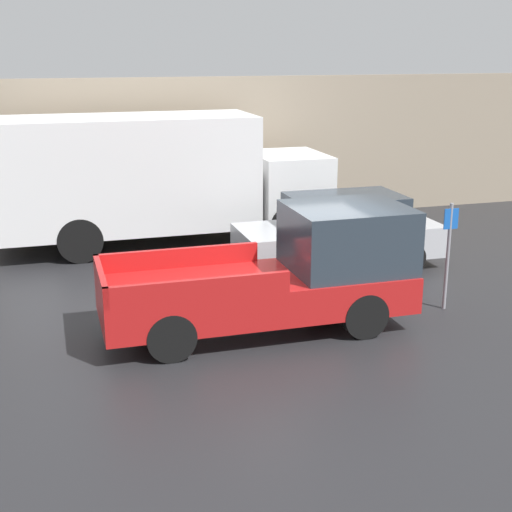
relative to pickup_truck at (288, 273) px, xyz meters
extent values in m
plane|color=#232326|center=(0.44, 0.27, -1.03)|extent=(60.00, 60.00, 0.00)
cube|color=gray|center=(0.44, 8.54, 1.06)|extent=(28.00, 0.15, 4.19)
cube|color=red|center=(-0.59, 0.00, -0.33)|extent=(5.59, 2.00, 0.66)
cube|color=#28333D|center=(1.15, 0.00, 0.59)|extent=(2.13, 1.88, 1.18)
cube|color=red|center=(-1.85, 0.95, 0.18)|extent=(3.08, 0.10, 0.36)
cube|color=red|center=(-1.85, -0.95, 0.18)|extent=(3.08, 0.10, 0.36)
cube|color=red|center=(-3.33, 0.00, 0.18)|extent=(0.10, 2.00, 0.36)
cylinder|color=black|center=(1.15, 0.88, -0.61)|extent=(0.83, 0.26, 0.83)
cylinder|color=black|center=(1.15, -0.88, -0.61)|extent=(0.83, 0.26, 0.83)
cylinder|color=black|center=(-2.32, 0.88, -0.61)|extent=(0.83, 0.26, 0.83)
cylinder|color=black|center=(-2.32, -0.88, -0.61)|extent=(0.83, 0.26, 0.83)
cube|color=#B7BABF|center=(2.37, 3.24, -0.39)|extent=(4.74, 1.88, 0.72)
cube|color=#28333D|center=(2.51, 3.24, 0.32)|extent=(2.61, 1.65, 0.71)
cylinder|color=black|center=(3.84, 4.08, -0.70)|extent=(0.66, 0.22, 0.66)
cylinder|color=black|center=(3.84, 2.40, -0.70)|extent=(0.66, 0.22, 0.66)
cylinder|color=black|center=(0.90, 4.08, -0.70)|extent=(0.66, 0.22, 0.66)
cylinder|color=black|center=(0.90, 2.40, -0.70)|extent=(0.66, 0.22, 0.66)
cube|color=white|center=(2.22, 6.42, 0.35)|extent=(1.87, 2.35, 1.72)
cube|color=white|center=(-2.11, 6.42, 0.90)|extent=(6.45, 2.47, 2.83)
cylinder|color=black|center=(1.88, 7.52, -0.49)|extent=(1.09, 0.30, 1.09)
cylinder|color=black|center=(1.88, 5.32, -0.49)|extent=(1.09, 0.30, 1.09)
cylinder|color=black|center=(-3.43, 7.52, -0.49)|extent=(1.09, 0.30, 1.09)
cylinder|color=black|center=(-3.43, 5.32, -0.49)|extent=(1.09, 0.30, 1.09)
cylinder|color=gray|center=(3.29, 0.01, 0.04)|extent=(0.07, 0.07, 2.13)
cube|color=blue|center=(3.29, -0.01, 0.80)|extent=(0.30, 0.02, 0.40)
camera|label=1|loc=(-4.06, -11.66, 3.96)|focal=50.00mm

